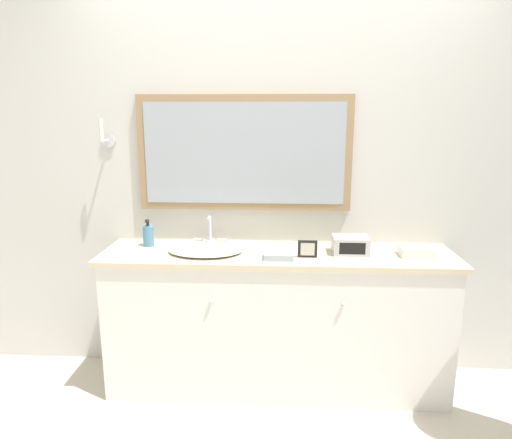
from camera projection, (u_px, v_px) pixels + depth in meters
ground_plane at (275, 410)px, 2.66m from camera, size 14.00×14.00×0.00m
wall_back at (277, 179)px, 2.90m from camera, size 8.00×0.18×2.55m
vanity_counter at (277, 320)px, 2.82m from camera, size 2.10×0.51×0.88m
sink_basin at (206, 249)px, 2.72m from camera, size 0.44×0.37×0.19m
soap_bottle at (148, 235)px, 2.84m from camera, size 0.07×0.07×0.17m
appliance_box at (350, 245)px, 2.69m from camera, size 0.21×0.15×0.10m
picture_frame at (308, 249)px, 2.61m from camera, size 0.11×0.01×0.10m
hand_towel_near_sink at (416, 251)px, 2.65m from camera, size 0.19×0.13×0.05m
hand_towel_far_corner at (279, 256)px, 2.60m from camera, size 0.17×0.12×0.04m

